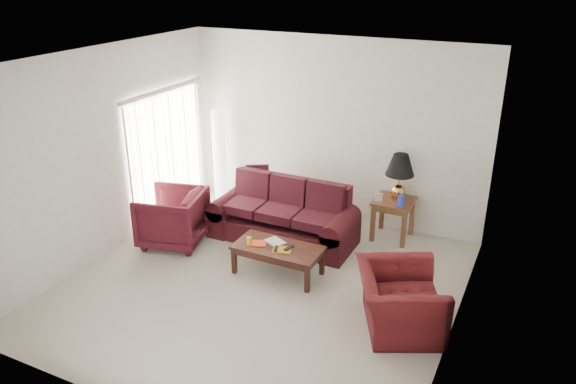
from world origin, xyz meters
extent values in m
plane|color=beige|center=(0.00, 0.00, 0.00)|extent=(5.00, 5.00, 0.00)
cube|color=silver|center=(-2.42, 1.30, 1.08)|extent=(0.10, 2.00, 2.16)
cube|color=black|center=(-1.12, 1.98, 0.70)|extent=(0.43, 0.36, 0.40)
cube|color=white|center=(0.97, 2.01, 0.71)|extent=(0.13, 0.07, 0.13)
cylinder|color=#1B2FB5|center=(1.33, 1.96, 0.73)|extent=(0.13, 0.13, 0.17)
cube|color=silver|center=(1.05, 2.33, 0.73)|extent=(0.19, 0.21, 0.06)
imported|color=#3C0D16|center=(-1.80, 0.51, 0.42)|extent=(1.13, 1.11, 0.85)
imported|color=#461013|center=(1.90, -0.06, 0.36)|extent=(1.33, 1.40, 0.71)
cube|color=red|center=(-0.23, 0.33, 0.43)|extent=(0.30, 0.26, 0.01)
cube|color=silver|center=(-0.02, 0.49, 0.43)|extent=(0.33, 0.30, 0.02)
cube|color=#C67F17|center=(0.17, 0.32, 0.43)|extent=(0.29, 0.25, 0.01)
cube|color=black|center=(0.10, 0.28, 0.45)|extent=(0.09, 0.16, 0.02)
cube|color=black|center=(0.24, 0.38, 0.45)|extent=(0.09, 0.18, 0.02)
cylinder|color=gold|center=(-0.31, 0.26, 0.48)|extent=(0.07, 0.07, 0.12)
camera|label=1|loc=(3.17, -5.66, 4.08)|focal=35.00mm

